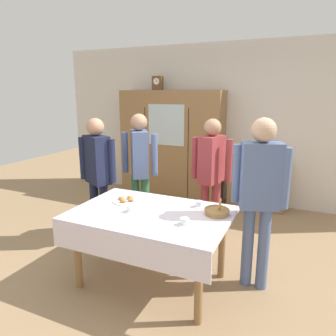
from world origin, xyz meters
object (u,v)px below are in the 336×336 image
at_px(tea_cup_mid_right, 185,222).
at_px(person_by_cabinet, 260,188).
at_px(tea_cup_center, 131,209).
at_px(person_behind_table_right, 140,163).
at_px(dining_table, 150,224).
at_px(wall_cabinet, 171,145).
at_px(book_stack, 259,156).
at_px(bookshelf_low, 257,183).
at_px(mantel_clock, 158,83).
at_px(spoon_near_left, 112,210).
at_px(person_near_right_end, 98,169).
at_px(person_beside_shelf, 211,169).
at_px(pastry_plate, 126,200).
at_px(spoon_far_right, 149,206).
at_px(bread_basket, 217,211).
at_px(tea_cup_near_left, 199,204).

distance_m(tea_cup_mid_right, person_by_cabinet, 0.78).
bearing_deg(tea_cup_center, tea_cup_mid_right, -6.57).
bearing_deg(person_behind_table_right, dining_table, -56.62).
xyz_separation_m(wall_cabinet, book_stack, (1.53, 0.05, -0.08)).
bearing_deg(bookshelf_low, mantel_clock, -178.37).
xyz_separation_m(book_stack, spoon_near_left, (-1.00, -2.73, -0.12)).
bearing_deg(person_by_cabinet, tea_cup_mid_right, -137.46).
bearing_deg(person_near_right_end, tea_cup_center, -36.41).
bearing_deg(person_beside_shelf, spoon_near_left, -115.65).
distance_m(tea_cup_center, person_by_cabinet, 1.23).
relative_size(tea_cup_mid_right, pastry_plate, 0.46).
relative_size(mantel_clock, spoon_far_right, 2.02).
height_order(bread_basket, person_near_right_end, person_near_right_end).
bearing_deg(mantel_clock, book_stack, 1.63).
bearing_deg(person_near_right_end, pastry_plate, -30.93).
height_order(bookshelf_low, tea_cup_near_left, bookshelf_low).
relative_size(wall_cabinet, tea_cup_center, 14.79).
height_order(wall_cabinet, tea_cup_center, wall_cabinet).
height_order(tea_cup_mid_right, person_behind_table_right, person_behind_table_right).
xyz_separation_m(book_stack, person_behind_table_right, (-1.30, -1.62, 0.10)).
bearing_deg(dining_table, person_beside_shelf, 78.11).
xyz_separation_m(wall_cabinet, spoon_near_left, (0.53, -2.68, -0.20)).
bearing_deg(person_behind_table_right, bread_basket, -31.82).
relative_size(mantel_clock, person_near_right_end, 0.15).
height_order(bookshelf_low, tea_cup_center, bookshelf_low).
xyz_separation_m(dining_table, person_by_cabinet, (0.95, 0.39, 0.37)).
relative_size(dining_table, tea_cup_near_left, 11.69).
xyz_separation_m(dining_table, book_stack, (0.63, 2.64, 0.23)).
bearing_deg(wall_cabinet, tea_cup_mid_right, -64.22).
bearing_deg(wall_cabinet, tea_cup_center, -74.66).
xyz_separation_m(dining_table, person_behind_table_right, (-0.67, 1.02, 0.34)).
relative_size(wall_cabinet, bookshelf_low, 2.10).
distance_m(tea_cup_mid_right, bread_basket, 0.39).
xyz_separation_m(tea_cup_center, person_beside_shelf, (0.43, 1.25, 0.17)).
bearing_deg(wall_cabinet, tea_cup_near_left, -60.21).
xyz_separation_m(dining_table, wall_cabinet, (-0.90, 2.59, 0.31)).
xyz_separation_m(person_by_cabinet, person_near_right_end, (-1.97, 0.18, -0.06)).
bearing_deg(spoon_near_left, bread_basket, 18.32).
distance_m(tea_cup_center, person_near_right_end, 1.06).
relative_size(pastry_plate, person_beside_shelf, 0.18).
bearing_deg(bread_basket, spoon_near_left, -161.68).
bearing_deg(bookshelf_low, wall_cabinet, -178.11).
xyz_separation_m(person_beside_shelf, person_behind_table_right, (-0.92, -0.18, 0.03)).
distance_m(wall_cabinet, person_near_right_end, 2.02).
relative_size(bread_basket, person_behind_table_right, 0.15).
distance_m(mantel_clock, person_behind_table_right, 1.96).
height_order(person_beside_shelf, person_behind_table_right, person_behind_table_right).
height_order(bread_basket, person_behind_table_right, person_behind_table_right).
bearing_deg(pastry_plate, wall_cabinet, 102.34).
bearing_deg(mantel_clock, person_by_cabinet, -46.09).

